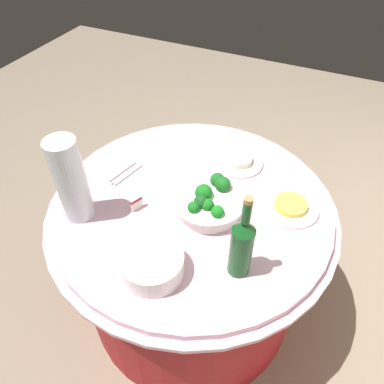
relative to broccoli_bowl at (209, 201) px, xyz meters
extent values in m
plane|color=gray|center=(-0.01, -0.08, -0.78)|extent=(6.00, 6.00, 0.00)
cylinder|color=maroon|center=(-0.01, -0.08, -0.44)|extent=(1.01, 1.01, 0.69)
cylinder|color=#E0B2C6|center=(-0.01, -0.08, -0.08)|extent=(1.16, 1.16, 0.02)
cylinder|color=#E0B2C6|center=(-0.01, -0.08, -0.06)|extent=(1.10, 1.10, 0.03)
cylinder|color=white|center=(0.00, 0.00, -0.02)|extent=(0.26, 0.26, 0.05)
cylinder|color=white|center=(0.00, 0.00, 0.01)|extent=(0.28, 0.28, 0.01)
sphere|color=#19831E|center=(0.07, 0.06, 0.03)|extent=(0.05, 0.05, 0.05)
sphere|color=#19821E|center=(0.04, 0.00, 0.02)|extent=(0.04, 0.04, 0.04)
sphere|color=#19521E|center=(0.05, -0.01, 0.03)|extent=(0.05, 0.05, 0.05)
sphere|color=#19661E|center=(-0.07, 0.03, 0.04)|extent=(0.06, 0.06, 0.06)
sphere|color=#19641E|center=(-0.09, 0.00, 0.04)|extent=(0.06, 0.06, 0.06)
sphere|color=#19741E|center=(0.05, 0.01, 0.03)|extent=(0.05, 0.05, 0.05)
sphere|color=#196E1E|center=(0.08, -0.03, 0.03)|extent=(0.05, 0.05, 0.05)
sphere|color=#19741E|center=(0.00, -0.02, 0.04)|extent=(0.07, 0.07, 0.07)
cylinder|color=white|center=(0.34, -0.06, -0.04)|extent=(0.21, 0.21, 0.01)
cylinder|color=white|center=(0.34, -0.06, -0.03)|extent=(0.21, 0.21, 0.01)
cylinder|color=white|center=(0.34, -0.06, -0.02)|extent=(0.21, 0.21, 0.01)
cylinder|color=white|center=(0.34, -0.06, -0.01)|extent=(0.21, 0.21, 0.01)
cylinder|color=white|center=(0.34, -0.06, 0.00)|extent=(0.21, 0.21, 0.01)
cylinder|color=white|center=(0.34, -0.06, 0.01)|extent=(0.21, 0.21, 0.01)
cylinder|color=white|center=(0.34, -0.06, 0.02)|extent=(0.21, 0.21, 0.01)
cylinder|color=white|center=(0.34, -0.06, 0.03)|extent=(0.21, 0.21, 0.01)
cylinder|color=#15501F|center=(0.21, 0.20, 0.06)|extent=(0.07, 0.07, 0.20)
cone|color=#15501F|center=(0.21, 0.20, 0.18)|extent=(0.07, 0.07, 0.04)
cylinder|color=#15501F|center=(0.21, 0.20, 0.24)|extent=(0.03, 0.03, 0.08)
cylinder|color=#B2844C|center=(0.21, 0.20, 0.29)|extent=(0.03, 0.03, 0.02)
cylinder|color=silver|center=(0.23, -0.44, 0.13)|extent=(0.11, 0.11, 0.34)
sphere|color=#E5B26B|center=(0.25, -0.44, 0.00)|extent=(0.06, 0.06, 0.06)
sphere|color=#E5B26B|center=(0.22, -0.42, 0.00)|extent=(0.06, 0.06, 0.06)
sphere|color=#E5B26B|center=(0.22, -0.46, 0.00)|extent=(0.06, 0.06, 0.06)
sphere|color=#72C64C|center=(0.24, -0.43, 0.05)|extent=(0.06, 0.06, 0.06)
sphere|color=#72C64C|center=(0.21, -0.43, 0.05)|extent=(0.06, 0.06, 0.06)
sphere|color=#72C64C|center=(0.23, -0.46, 0.05)|extent=(0.06, 0.06, 0.06)
sphere|color=red|center=(0.23, -0.42, 0.10)|extent=(0.06, 0.06, 0.06)
sphere|color=red|center=(0.20, -0.44, 0.10)|extent=(0.06, 0.06, 0.06)
sphere|color=red|center=(0.24, -0.45, 0.10)|extent=(0.06, 0.06, 0.06)
sphere|color=#E5B26B|center=(0.22, -0.42, 0.16)|extent=(0.06, 0.06, 0.06)
sphere|color=#E5B26B|center=(0.21, -0.45, 0.16)|extent=(0.06, 0.06, 0.06)
sphere|color=#E5B26B|center=(0.25, -0.44, 0.16)|extent=(0.06, 0.06, 0.06)
cylinder|color=silver|center=(-0.05, -0.42, -0.04)|extent=(0.16, 0.04, 0.01)
cylinder|color=silver|center=(-0.04, -0.39, -0.04)|extent=(0.16, 0.04, 0.01)
sphere|color=silver|center=(0.04, -0.42, -0.04)|extent=(0.01, 0.01, 0.01)
cylinder|color=white|center=(-0.31, 0.01, -0.04)|extent=(0.22, 0.22, 0.01)
cylinder|color=white|center=(-0.31, 0.01, -0.02)|extent=(0.12, 0.12, 0.03)
cylinder|color=white|center=(-0.13, 0.29, -0.04)|extent=(0.22, 0.22, 0.01)
cylinder|color=#F2D14C|center=(-0.13, 0.29, -0.02)|extent=(0.13, 0.13, 0.02)
cube|color=white|center=(0.11, -0.25, -0.01)|extent=(0.05, 0.03, 0.05)
cube|color=maroon|center=(0.11, -0.25, 0.00)|extent=(0.05, 0.03, 0.01)
camera|label=1|loc=(0.91, 0.35, 0.99)|focal=34.18mm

